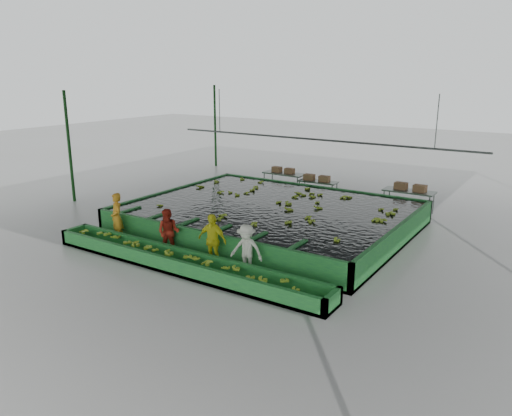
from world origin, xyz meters
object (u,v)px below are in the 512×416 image
Objects in this scene: packing_table_left at (284,182)px; box_stack_left at (283,173)px; worker_c at (212,240)px; packing_table_right at (408,201)px; flotation_tank at (270,216)px; sorting_trough at (181,262)px; packing_table_mid at (318,189)px; worker_b at (169,232)px; box_stack_right at (410,190)px; box_stack_mid at (317,181)px; worker_a at (117,218)px; worker_d at (246,250)px.

box_stack_left reaches higher than packing_table_left.
worker_c is 9.84m from packing_table_right.
packing_table_right is at bearing 52.89° from flotation_tank.
sorting_trough is 10.78m from packing_table_right.
flotation_tank is 5.20m from packing_table_mid.
worker_c is (1.78, 0.00, 0.06)m from worker_b.
box_stack_right is (3.24, 9.33, 0.13)m from worker_c.
sorting_trough is 7.92× the size of box_stack_mid.
worker_b is 9.51m from packing_table_mid.
worker_c is (4.20, 0.00, -0.04)m from worker_a.
packing_table_left reaches higher than flotation_tank.
worker_a is 1.30× the size of box_stack_right.
packing_table_right is at bearing -3.70° from box_stack_left.
worker_b is 9.49m from box_stack_mid.
worker_d is 0.85× the size of packing_table_mid.
worker_a is 9.76m from packing_table_left.
flotation_tank is 1.00× the size of sorting_trough.
packing_table_mid is 4.32m from packing_table_right.
packing_table_left is at bearing 114.84° from flotation_tank.
sorting_trough is at bearing -130.45° from worker_c.
worker_a is 4.20m from worker_c.
sorting_trough is 1.13m from worker_c.
box_stack_left is 0.93× the size of box_stack_mid.
sorting_trough is at bearing -110.58° from box_stack_right.
worker_c is 1.26m from worker_d.
worker_c is at bearing -82.91° from box_stack_mid.
packing_table_mid is 1.54× the size of box_stack_left.
worker_a is at bearing 174.50° from worker_c.
sorting_trough is 10.84m from box_stack_right.
flotation_tank is at bearing -84.05° from packing_table_mid.
box_stack_mid is at bearing 96.82° from flotation_tank.
worker_c is at bearing 24.36° from worker_a.
worker_b is 10.60m from box_stack_right.
worker_b is at bearing 24.36° from worker_a.
worker_d is at bearing -5.50° from worker_c.
flotation_tank is 5.94m from packing_table_left.
worker_d reaches higher than box_stack_right.
box_stack_right reaches higher than box_stack_mid.
box_stack_left is at bearing 102.43° from worker_c.
worker_c reaches higher than worker_d.
worker_c is 9.54m from box_stack_mid.
worker_a is at bearing -128.58° from box_stack_right.
packing_table_mid is 0.86× the size of packing_table_right.
box_stack_left is (-1.36, 9.71, 0.20)m from worker_b.
worker_b is 0.72× the size of packing_table_left.
box_stack_left is at bearing 103.42° from worker_d.
box_stack_mid is at bearing -6.97° from box_stack_left.
packing_table_left reaches higher than packing_table_mid.
flotation_tank is 5.10m from sorting_trough.
packing_table_right is at bearing 38.88° from worker_b.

